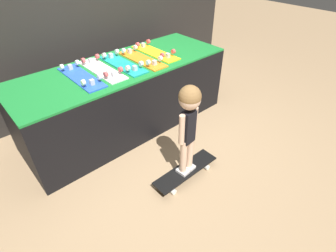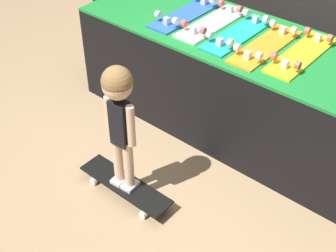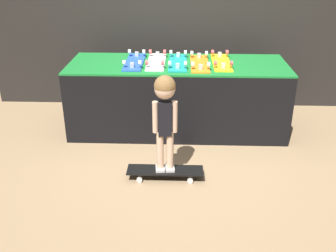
# 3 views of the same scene
# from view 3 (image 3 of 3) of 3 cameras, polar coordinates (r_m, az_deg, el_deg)

# --- Properties ---
(ground_plane) EXTENTS (16.00, 16.00, 0.00)m
(ground_plane) POSITION_cam_3_polar(r_m,az_deg,el_deg) (4.22, 1.22, -3.27)
(ground_plane) COLOR #9E7F5B
(back_wall) EXTENTS (4.91, 0.10, 2.68)m
(back_wall) POSITION_cam_3_polar(r_m,az_deg,el_deg) (5.09, 1.64, 17.57)
(back_wall) COLOR black
(back_wall) RESTS_ON ground_plane
(display_rack) EXTENTS (2.42, 0.86, 0.79)m
(display_rack) POSITION_cam_3_polar(r_m,az_deg,el_deg) (4.53, 1.38, 4.26)
(display_rack) COLOR black
(display_rack) RESTS_ON ground_plane
(skateboard_blue_on_rack) EXTENTS (0.20, 0.69, 0.09)m
(skateboard_blue_on_rack) POSITION_cam_3_polar(r_m,az_deg,el_deg) (4.44, -4.86, 9.36)
(skateboard_blue_on_rack) COLOR blue
(skateboard_blue_on_rack) RESTS_ON display_rack
(skateboard_white_on_rack) EXTENTS (0.20, 0.69, 0.09)m
(skateboard_white_on_rack) POSITION_cam_3_polar(r_m,az_deg,el_deg) (4.43, -1.71, 9.39)
(skateboard_white_on_rack) COLOR white
(skateboard_white_on_rack) RESTS_ON display_rack
(skateboard_teal_on_rack) EXTENTS (0.20, 0.69, 0.09)m
(skateboard_teal_on_rack) POSITION_cam_3_polar(r_m,az_deg,el_deg) (4.40, 1.44, 9.28)
(skateboard_teal_on_rack) COLOR teal
(skateboard_teal_on_rack) RESTS_ON display_rack
(skateboard_orange_on_rack) EXTENTS (0.20, 0.69, 0.09)m
(skateboard_orange_on_rack) POSITION_cam_3_polar(r_m,az_deg,el_deg) (4.38, 4.62, 9.13)
(skateboard_orange_on_rack) COLOR orange
(skateboard_orange_on_rack) RESTS_ON display_rack
(skateboard_yellow_on_rack) EXTENTS (0.20, 0.69, 0.09)m
(skateboard_yellow_on_rack) POSITION_cam_3_polar(r_m,az_deg,el_deg) (4.45, 7.73, 9.24)
(skateboard_yellow_on_rack) COLOR yellow
(skateboard_yellow_on_rack) RESTS_ON display_rack
(skateboard_on_floor) EXTENTS (0.71, 0.19, 0.09)m
(skateboard_on_floor) POSITION_cam_3_polar(r_m,az_deg,el_deg) (3.68, -0.42, -6.57)
(skateboard_on_floor) COLOR black
(skateboard_on_floor) RESTS_ON ground_plane
(child) EXTENTS (0.22, 0.18, 0.91)m
(child) POSITION_cam_3_polar(r_m,az_deg,el_deg) (3.38, -0.46, 2.92)
(child) COLOR silver
(child) RESTS_ON skateboard_on_floor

